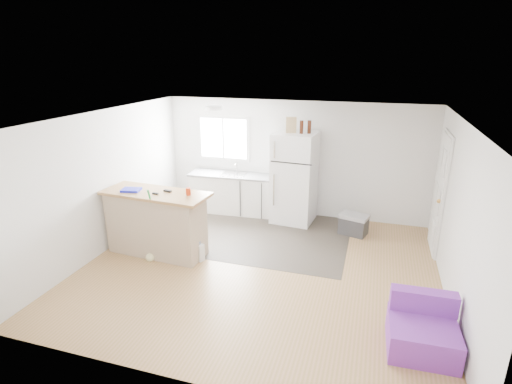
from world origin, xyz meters
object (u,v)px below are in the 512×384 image
purple_seat (422,331)px  bottle_right (309,127)px  refrigerator (294,178)px  cleaner_jug (199,252)px  mop (152,248)px  blue_tray (131,190)px  kitchen_cabinets (234,193)px  cooler (353,224)px  peninsula (156,223)px  bottle_left (301,127)px  red_cup (188,192)px  cardboard_box (291,125)px

purple_seat → bottle_right: (-1.96, 3.31, 1.73)m
refrigerator → purple_seat: (2.22, -3.33, -0.69)m
cleaner_jug → bottle_right: size_ratio=1.39×
mop → blue_tray: mop is taller
kitchen_cabinets → cleaner_jug: size_ratio=5.57×
cooler → peninsula: bearing=-134.8°
purple_seat → bottle_left: (-2.10, 3.25, 1.73)m
purple_seat → peninsula: bearing=161.5°
refrigerator → blue_tray: (-2.32, -2.15, 0.21)m
mop → red_cup: size_ratio=10.64×
cooler → bottle_left: size_ratio=2.38×
red_cup → bottle_left: (1.43, 1.99, 0.79)m
blue_tray → cooler: bearing=27.1°
peninsula → cleaner_jug: bearing=0.4°
mop → bottle_right: 3.62m
cooler → red_cup: (-2.55, -1.74, 0.97)m
purple_seat → cardboard_box: size_ratio=2.60×
peninsula → cardboard_box: size_ratio=6.16×
kitchen_cabinets → bottle_right: 2.20m
cardboard_box → refrigerator: bearing=26.9°
kitchen_cabinets → mop: bearing=-105.8°
cardboard_box → bottle_left: (0.21, -0.03, -0.03)m
kitchen_cabinets → purple_seat: size_ratio=2.49×
kitchen_cabinets → peninsula: bearing=-108.7°
mop → bottle_left: (2.00, 2.30, 1.72)m
cooler → purple_seat: 3.15m
kitchen_cabinets → mop: (-0.55, -2.48, -0.20)m
blue_tray → mop: bearing=-26.8°
blue_tray → kitchen_cabinets: bearing=66.2°
mop → bottle_left: 3.50m
mop → refrigerator: bearing=61.7°
refrigerator → cooler: bearing=-9.9°
kitchen_cabinets → purple_seat: bearing=-47.3°
refrigerator → purple_seat: refrigerator is taller
cleaner_jug → red_cup: 1.03m
peninsula → mop: mop is taller
purple_seat → red_cup: red_cup is taller
kitchen_cabinets → cooler: 2.61m
peninsula → cleaner_jug: (0.79, -0.05, -0.41)m
bottle_left → bottle_right: bearing=25.0°
kitchen_cabinets → cooler: size_ratio=3.26×
refrigerator → bottle_left: bottle_left is taller
purple_seat → mop: (-4.10, 0.95, 0.01)m
cleaner_jug → bottle_left: (1.26, 2.07, 1.80)m
peninsula → cardboard_box: 3.10m
bottle_left → bottle_right: (0.14, 0.06, 0.00)m
blue_tray → cardboard_box: (2.23, 2.11, 0.85)m
kitchen_cabinets → cardboard_box: bearing=-9.9°
kitchen_cabinets → red_cup: 2.29m
bottle_left → purple_seat: bearing=-57.2°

